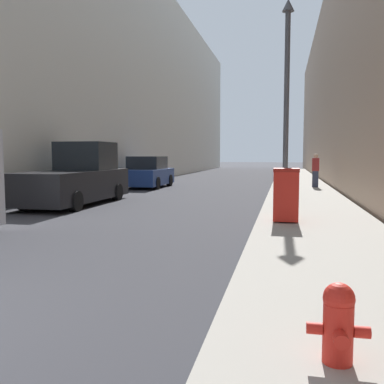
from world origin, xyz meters
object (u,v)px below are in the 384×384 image
at_px(pickup_truck, 77,179).
at_px(pedestrian_on_sidewalk, 315,170).
at_px(trash_bin, 286,194).
at_px(lamppost, 287,94).
at_px(parked_sedan_near, 148,173).
at_px(fire_hydrant, 338,322).

height_order(pickup_truck, pedestrian_on_sidewalk, pickup_truck).
relative_size(trash_bin, pedestrian_on_sidewalk, 0.77).
distance_m(trash_bin, pedestrian_on_sidewalk, 11.54).
distance_m(lamppost, parked_sedan_near, 10.46).
bearing_deg(pedestrian_on_sidewalk, parked_sedan_near, -179.84).
height_order(fire_hydrant, lamppost, lamppost).
bearing_deg(fire_hydrant, parked_sedan_near, 112.27).
xyz_separation_m(lamppost, pickup_truck, (-7.17, -0.95, -2.86)).
bearing_deg(trash_bin, fire_hydrant, -86.96).
height_order(fire_hydrant, trash_bin, trash_bin).
bearing_deg(pickup_truck, fire_hydrant, -54.31).
distance_m(fire_hydrant, pedestrian_on_sidewalk, 18.55).
bearing_deg(fire_hydrant, pickup_truck, 125.69).
relative_size(parked_sedan_near, pedestrian_on_sidewalk, 2.47).
bearing_deg(pickup_truck, lamppost, 7.52).
xyz_separation_m(lamppost, parked_sedan_near, (-7.17, 7.00, -3.00)).
bearing_deg(pedestrian_on_sidewalk, trash_bin, -97.21).
distance_m(trash_bin, parked_sedan_near, 13.50).
height_order(trash_bin, pickup_truck, pickup_truck).
bearing_deg(lamppost, trash_bin, -89.71).
bearing_deg(parked_sedan_near, pickup_truck, -90.01).
bearing_deg(fire_hydrant, pedestrian_on_sidewalk, 86.68).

